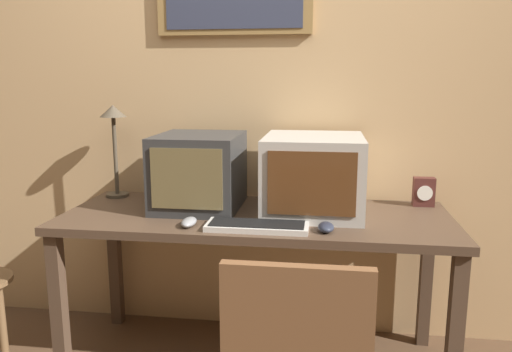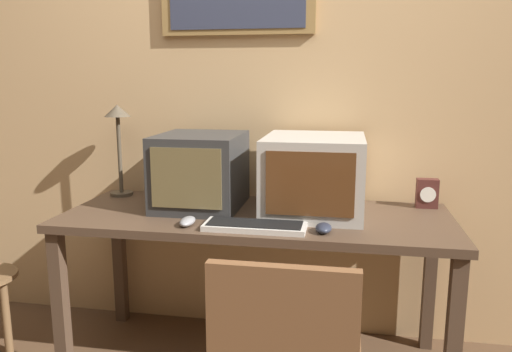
{
  "view_description": "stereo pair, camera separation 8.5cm",
  "coord_description": "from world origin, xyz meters",
  "px_view_note": "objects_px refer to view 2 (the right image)",
  "views": [
    {
      "loc": [
        0.3,
        -1.24,
        1.31
      ],
      "look_at": [
        0.0,
        0.88,
        0.89
      ],
      "focal_mm": 35.0,
      "sensor_mm": 36.0,
      "label": 1
    },
    {
      "loc": [
        0.38,
        -1.22,
        1.31
      ],
      "look_at": [
        0.0,
        0.88,
        0.89
      ],
      "focal_mm": 35.0,
      "sensor_mm": 36.0,
      "label": 2
    }
  ],
  "objects_px": {
    "monitor_right": "(314,175)",
    "desk_clock": "(427,193)",
    "monitor_left": "(201,171)",
    "keyboard_main": "(255,226)",
    "desk_lamp": "(118,129)",
    "mouse_near_keyboard": "(324,228)",
    "mouse_far_corner": "(187,221)"
  },
  "relations": [
    {
      "from": "keyboard_main",
      "to": "mouse_near_keyboard",
      "type": "relative_size",
      "value": 4.03
    },
    {
      "from": "mouse_near_keyboard",
      "to": "mouse_far_corner",
      "type": "relative_size",
      "value": 0.87
    },
    {
      "from": "keyboard_main",
      "to": "desk_lamp",
      "type": "distance_m",
      "value": 0.96
    },
    {
      "from": "monitor_right",
      "to": "monitor_left",
      "type": "bearing_deg",
      "value": 179.65
    },
    {
      "from": "desk_clock",
      "to": "monitor_left",
      "type": "bearing_deg",
      "value": -170.74
    },
    {
      "from": "monitor_left",
      "to": "monitor_right",
      "type": "relative_size",
      "value": 0.9
    },
    {
      "from": "monitor_right",
      "to": "mouse_far_corner",
      "type": "relative_size",
      "value": 4.19
    },
    {
      "from": "monitor_left",
      "to": "mouse_far_corner",
      "type": "height_order",
      "value": "monitor_left"
    },
    {
      "from": "desk_lamp",
      "to": "mouse_near_keyboard",
      "type": "bearing_deg",
      "value": -23.27
    },
    {
      "from": "monitor_right",
      "to": "desk_lamp",
      "type": "height_order",
      "value": "desk_lamp"
    },
    {
      "from": "monitor_right",
      "to": "keyboard_main",
      "type": "bearing_deg",
      "value": -124.83
    },
    {
      "from": "keyboard_main",
      "to": "desk_clock",
      "type": "height_order",
      "value": "desk_clock"
    },
    {
      "from": "keyboard_main",
      "to": "desk_lamp",
      "type": "xyz_separation_m",
      "value": [
        -0.78,
        0.46,
        0.33
      ]
    },
    {
      "from": "mouse_far_corner",
      "to": "desk_clock",
      "type": "height_order",
      "value": "desk_clock"
    },
    {
      "from": "monitor_right",
      "to": "desk_clock",
      "type": "distance_m",
      "value": 0.55
    },
    {
      "from": "mouse_near_keyboard",
      "to": "mouse_far_corner",
      "type": "bearing_deg",
      "value": -179.9
    },
    {
      "from": "mouse_far_corner",
      "to": "mouse_near_keyboard",
      "type": "bearing_deg",
      "value": 0.1
    },
    {
      "from": "mouse_far_corner",
      "to": "desk_lamp",
      "type": "xyz_separation_m",
      "value": [
        -0.5,
        0.45,
        0.33
      ]
    },
    {
      "from": "monitor_left",
      "to": "keyboard_main",
      "type": "bearing_deg",
      "value": -44.39
    },
    {
      "from": "desk_lamp",
      "to": "desk_clock",
      "type": "bearing_deg",
      "value": 0.68
    },
    {
      "from": "monitor_left",
      "to": "mouse_far_corner",
      "type": "bearing_deg",
      "value": -84.13
    },
    {
      "from": "monitor_left",
      "to": "keyboard_main",
      "type": "height_order",
      "value": "monitor_left"
    },
    {
      "from": "mouse_far_corner",
      "to": "desk_clock",
      "type": "relative_size",
      "value": 0.86
    },
    {
      "from": "monitor_left",
      "to": "mouse_near_keyboard",
      "type": "distance_m",
      "value": 0.67
    },
    {
      "from": "keyboard_main",
      "to": "desk_clock",
      "type": "relative_size",
      "value": 3.01
    },
    {
      "from": "mouse_near_keyboard",
      "to": "mouse_far_corner",
      "type": "height_order",
      "value": "mouse_near_keyboard"
    },
    {
      "from": "desk_clock",
      "to": "mouse_near_keyboard",
      "type": "bearing_deg",
      "value": -133.8
    },
    {
      "from": "desk_clock",
      "to": "keyboard_main",
      "type": "bearing_deg",
      "value": -146.74
    },
    {
      "from": "mouse_near_keyboard",
      "to": "keyboard_main",
      "type": "bearing_deg",
      "value": -179.31
    },
    {
      "from": "monitor_right",
      "to": "keyboard_main",
      "type": "xyz_separation_m",
      "value": [
        -0.21,
        -0.3,
        -0.16
      ]
    },
    {
      "from": "keyboard_main",
      "to": "mouse_near_keyboard",
      "type": "xyz_separation_m",
      "value": [
        0.27,
        0.0,
        0.01
      ]
    },
    {
      "from": "keyboard_main",
      "to": "desk_clock",
      "type": "distance_m",
      "value": 0.87
    }
  ]
}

